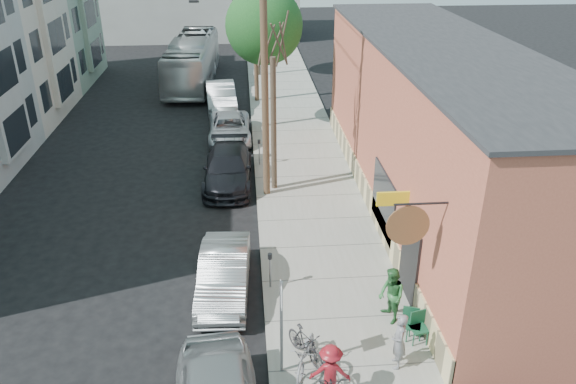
{
  "coord_description": "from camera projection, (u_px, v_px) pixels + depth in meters",
  "views": [
    {
      "loc": [
        1.63,
        -14.96,
        10.81
      ],
      "look_at": [
        3.14,
        3.72,
        1.5
      ],
      "focal_mm": 35.0,
      "sensor_mm": 36.0,
      "label": 1
    }
  ],
  "objects": [
    {
      "name": "car_4",
      "position": [
        221.0,
        97.0,
        34.23
      ],
      "size": [
        2.13,
        5.03,
        1.61
      ],
      "primitive_type": "imported",
      "rotation": [
        0.0,
        0.0,
        0.09
      ],
      "color": "#A7ACAF",
      "rests_on": "ground"
    },
    {
      "name": "patron_green",
      "position": [
        391.0,
        296.0,
        16.04
      ],
      "size": [
        0.83,
        0.97,
        1.73
      ],
      "primitive_type": "imported",
      "rotation": [
        0.0,
        0.0,
        -1.34
      ],
      "color": "#286531",
      "rests_on": "sidewalk"
    },
    {
      "name": "car_2",
      "position": [
        228.0,
        168.0,
        24.75
      ],
      "size": [
        2.21,
        5.13,
        1.47
      ],
      "primitive_type": "imported",
      "rotation": [
        0.0,
        0.0,
        -0.03
      ],
      "color": "black",
      "rests_on": "ground"
    },
    {
      "name": "ground",
      "position": [
        200.0,
        288.0,
        18.05
      ],
      "size": [
        120.0,
        120.0,
        0.0
      ],
      "primitive_type": "plane",
      "color": "black"
    },
    {
      "name": "car_3",
      "position": [
        229.0,
        128.0,
        29.6
      ],
      "size": [
        2.27,
        4.76,
        1.31
      ],
      "primitive_type": "imported",
      "rotation": [
        0.0,
        0.0,
        0.02
      ],
      "color": "#AEB1B6",
      "rests_on": "ground"
    },
    {
      "name": "tree_leafy_mid",
      "position": [
        264.0,
        26.0,
        29.13
      ],
      "size": [
        4.04,
        4.04,
        7.47
      ],
      "color": "#44392C",
      "rests_on": "sidewalk"
    },
    {
      "name": "cyclist",
      "position": [
        330.0,
        372.0,
        13.49
      ],
      "size": [
        1.07,
        0.71,
        1.55
      ],
      "primitive_type": "imported",
      "rotation": [
        0.0,
        0.0,
        3.0
      ],
      "color": "maroon",
      "rests_on": "sidewalk"
    },
    {
      "name": "sidewalk",
      "position": [
        298.0,
        152.0,
        28.14
      ],
      "size": [
        4.5,
        58.0,
        0.15
      ],
      "primitive_type": "cube",
      "color": "gray",
      "rests_on": "ground"
    },
    {
      "name": "cafe_building",
      "position": [
        436.0,
        130.0,
        21.68
      ],
      "size": [
        6.6,
        20.2,
        6.61
      ],
      "color": "#AC5640",
      "rests_on": "ground"
    },
    {
      "name": "patio_chair_a",
      "position": [
        419.0,
        328.0,
        15.42
      ],
      "size": [
        0.61,
        0.61,
        0.88
      ],
      "primitive_type": null,
      "rotation": [
        0.0,
        0.0,
        0.24
      ],
      "color": "#13442B",
      "rests_on": "sidewalk"
    },
    {
      "name": "tree_bare",
      "position": [
        274.0,
        126.0,
        23.12
      ],
      "size": [
        0.24,
        0.24,
        5.66
      ],
      "color": "#44392C",
      "rests_on": "sidewalk"
    },
    {
      "name": "cyclist_bike",
      "position": [
        330.0,
        379.0,
        13.59
      ],
      "size": [
        0.76,
        2.07,
        1.08
      ],
      "primitive_type": "imported",
      "rotation": [
        0.0,
        0.0,
        -0.02
      ],
      "color": "black",
      "rests_on": "sidewalk"
    },
    {
      "name": "bus",
      "position": [
        192.0,
        61.0,
        39.23
      ],
      "size": [
        3.3,
        11.63,
        3.2
      ],
      "primitive_type": "imported",
      "rotation": [
        0.0,
        0.0,
        -0.05
      ],
      "color": "silver",
      "rests_on": "ground"
    },
    {
      "name": "parking_meter_near",
      "position": [
        270.0,
        265.0,
        17.51
      ],
      "size": [
        0.14,
        0.14,
        1.24
      ],
      "color": "slate",
      "rests_on": "sidewalk"
    },
    {
      "name": "patron_grey",
      "position": [
        399.0,
        341.0,
        14.42
      ],
      "size": [
        0.46,
        0.64,
        1.62
      ],
      "primitive_type": "imported",
      "rotation": [
        0.0,
        0.0,
        -1.71
      ],
      "color": "slate",
      "rests_on": "sidewalk"
    },
    {
      "name": "parking_meter_far",
      "position": [
        259.0,
        148.0,
        26.23
      ],
      "size": [
        0.14,
        0.14,
        1.24
      ],
      "color": "slate",
      "rests_on": "sidewalk"
    },
    {
      "name": "car_1",
      "position": [
        224.0,
        274.0,
        17.54
      ],
      "size": [
        1.71,
        4.37,
        1.42
      ],
      "primitive_type": "imported",
      "rotation": [
        0.0,
        0.0,
        -0.05
      ],
      "color": "#929799",
      "rests_on": "ground"
    },
    {
      "name": "parked_bike_b",
      "position": [
        306.0,
        354.0,
        14.52
      ],
      "size": [
        1.14,
        1.81,
        0.9
      ],
      "primitive_type": "imported",
      "rotation": [
        0.0,
        0.0,
        -0.35
      ],
      "color": "slate",
      "rests_on": "sidewalk"
    },
    {
      "name": "parked_bike_a",
      "position": [
        305.0,
        344.0,
        14.82
      ],
      "size": [
        1.15,
        1.55,
        0.92
      ],
      "primitive_type": "imported",
      "rotation": [
        0.0,
        0.0,
        0.53
      ],
      "color": "black",
      "rests_on": "sidewalk"
    },
    {
      "name": "utility_pole_far",
      "position": [
        255.0,
        16.0,
        33.48
      ],
      "size": [
        1.8,
        0.28,
        10.0
      ],
      "color": "#503A28",
      "rests_on": "sidewalk"
    },
    {
      "name": "utility_pole_near",
      "position": [
        263.0,
        71.0,
        21.54
      ],
      "size": [
        3.57,
        0.28,
        10.0
      ],
      "color": "#503A28",
      "rests_on": "sidewalk"
    },
    {
      "name": "patio_chair_b",
      "position": [
        412.0,
        324.0,
        15.56
      ],
      "size": [
        0.64,
        0.64,
        0.88
      ],
      "primitive_type": null,
      "rotation": [
        0.0,
        0.0,
        -0.35
      ],
      "color": "#13442B",
      "rests_on": "sidewalk"
    },
    {
      "name": "sign_post",
      "position": [
        281.0,
        319.0,
        13.86
      ],
      "size": [
        0.07,
        0.45,
        2.8
      ],
      "color": "slate",
      "rests_on": "sidewalk"
    }
  ]
}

